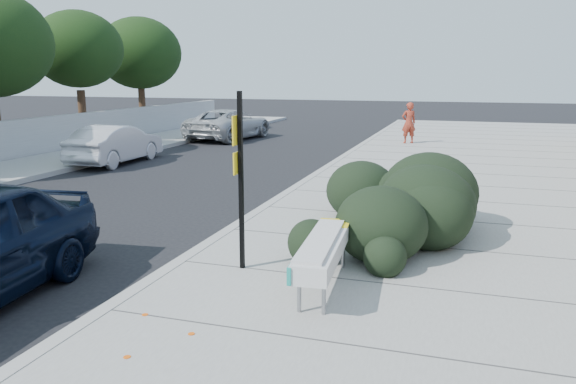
# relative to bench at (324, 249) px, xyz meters

# --- Properties ---
(ground) EXTENTS (120.00, 120.00, 0.00)m
(ground) POSITION_rel_bench_xyz_m (-2.50, 0.42, -0.71)
(ground) COLOR black
(ground) RESTS_ON ground
(sidewalk_near) EXTENTS (11.20, 50.00, 0.15)m
(sidewalk_near) POSITION_rel_bench_xyz_m (3.10, 5.42, -0.64)
(sidewalk_near) COLOR gray
(sidewalk_near) RESTS_ON ground
(curb_near) EXTENTS (0.22, 50.00, 0.17)m
(curb_near) POSITION_rel_bench_xyz_m (-2.50, 5.42, -0.63)
(curb_near) COLOR #9E9E99
(curb_near) RESTS_ON ground
(curb_far) EXTENTS (0.22, 50.00, 0.17)m
(curb_far) POSITION_rel_bench_xyz_m (-10.50, 5.42, -0.63)
(curb_far) COLOR #9E9E99
(curb_far) RESTS_ON ground
(tree_far_e) EXTENTS (4.00, 4.00, 5.90)m
(tree_far_e) POSITION_rel_bench_xyz_m (-15.00, 14.42, 3.47)
(tree_far_e) COLOR #332114
(tree_far_e) RESTS_ON ground
(tree_far_f) EXTENTS (4.40, 4.40, 6.07)m
(tree_far_f) POSITION_rel_bench_xyz_m (-15.00, 19.42, 3.47)
(tree_far_f) COLOR #332114
(tree_far_f) RESTS_ON ground
(bench) EXTENTS (0.66, 2.41, 0.71)m
(bench) POSITION_rel_bench_xyz_m (0.00, 0.00, 0.00)
(bench) COLOR gray
(bench) RESTS_ON sidewalk_near
(bike_rack) EXTENTS (0.28, 0.58, 0.91)m
(bike_rack) POSITION_rel_bench_xyz_m (-0.38, 3.92, -0.02)
(bike_rack) COLOR black
(bike_rack) RESTS_ON sidewalk_near
(sign_post) EXTENTS (0.09, 0.31, 2.72)m
(sign_post) POSITION_rel_bench_xyz_m (-1.42, 0.42, 0.97)
(sign_post) COLOR black
(sign_post) RESTS_ON sidewalk_near
(hedge) EXTENTS (3.44, 4.85, 1.65)m
(hedge) POSITION_rel_bench_xyz_m (0.52, 2.92, 0.26)
(hedge) COLOR black
(hedge) RESTS_ON sidewalk_near
(wagon_silver) EXTENTS (1.55, 4.19, 1.37)m
(wagon_silver) POSITION_rel_bench_xyz_m (-10.00, 9.65, -0.03)
(wagon_silver) COLOR silver
(wagon_silver) RESTS_ON ground
(suv_silver) EXTENTS (3.00, 5.48, 1.46)m
(suv_silver) POSITION_rel_bench_xyz_m (-9.23, 17.85, 0.01)
(suv_silver) COLOR #ADB1B3
(suv_silver) RESTS_ON ground
(pedestrian) EXTENTS (0.77, 0.68, 1.77)m
(pedestrian) POSITION_rel_bench_xyz_m (-0.64, 17.60, 0.32)
(pedestrian) COLOR maroon
(pedestrian) RESTS_ON sidewalk_near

